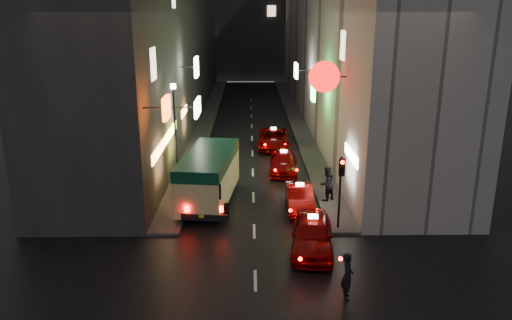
{
  "coord_description": "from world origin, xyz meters",
  "views": [
    {
      "loc": [
        -0.2,
        -13.18,
        10.04
      ],
      "look_at": [
        0.15,
        13.0,
        2.19
      ],
      "focal_mm": 35.0,
      "sensor_mm": 36.0,
      "label": 1
    }
  ],
  "objects_px": {
    "pedestrian_crossing": "(348,273)",
    "lamp_post": "(175,133)",
    "taxi_near": "(312,232)",
    "minibus": "(209,172)",
    "traffic_light": "(341,178)"
  },
  "relations": [
    {
      "from": "traffic_light",
      "to": "lamp_post",
      "type": "height_order",
      "value": "lamp_post"
    },
    {
      "from": "minibus",
      "to": "pedestrian_crossing",
      "type": "distance_m",
      "value": 11.0
    },
    {
      "from": "pedestrian_crossing",
      "to": "lamp_post",
      "type": "bearing_deg",
      "value": 39.84
    },
    {
      "from": "taxi_near",
      "to": "traffic_light",
      "type": "height_order",
      "value": "traffic_light"
    },
    {
      "from": "taxi_near",
      "to": "pedestrian_crossing",
      "type": "distance_m",
      "value": 3.88
    },
    {
      "from": "taxi_near",
      "to": "minibus",
      "type": "bearing_deg",
      "value": 131.13
    },
    {
      "from": "minibus",
      "to": "traffic_light",
      "type": "bearing_deg",
      "value": -29.81
    },
    {
      "from": "taxi_near",
      "to": "pedestrian_crossing",
      "type": "height_order",
      "value": "pedestrian_crossing"
    },
    {
      "from": "minibus",
      "to": "pedestrian_crossing",
      "type": "xyz_separation_m",
      "value": [
        5.68,
        -9.39,
        -0.78
      ]
    },
    {
      "from": "taxi_near",
      "to": "pedestrian_crossing",
      "type": "bearing_deg",
      "value": -78.15
    },
    {
      "from": "pedestrian_crossing",
      "to": "lamp_post",
      "type": "xyz_separation_m",
      "value": [
        -7.5,
        10.26,
        2.7
      ]
    },
    {
      "from": "taxi_near",
      "to": "lamp_post",
      "type": "bearing_deg",
      "value": 136.03
    },
    {
      "from": "pedestrian_crossing",
      "to": "lamp_post",
      "type": "height_order",
      "value": "lamp_post"
    },
    {
      "from": "traffic_light",
      "to": "pedestrian_crossing",
      "type": "bearing_deg",
      "value": -96.97
    },
    {
      "from": "lamp_post",
      "to": "minibus",
      "type": "bearing_deg",
      "value": -25.62
    }
  ]
}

